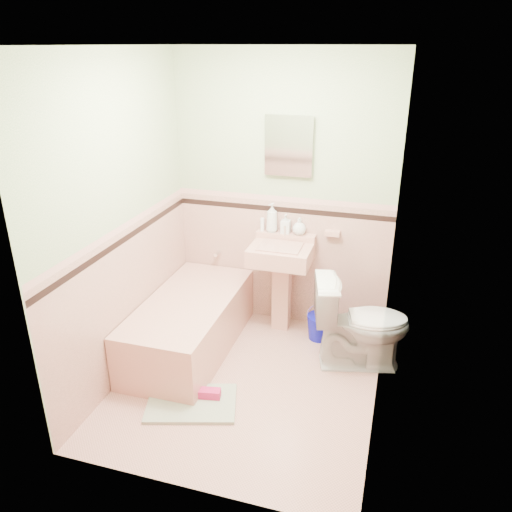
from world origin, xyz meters
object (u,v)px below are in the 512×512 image
(soap_bottle_mid, at_px, (286,224))
(toilet, at_px, (361,323))
(sink, at_px, (280,289))
(soap_bottle_left, at_px, (272,218))
(bathtub, at_px, (190,326))
(medicine_cabinet, at_px, (289,146))
(shoe, at_px, (210,393))
(soap_bottle_right, at_px, (299,226))
(bucket, at_px, (319,327))

(soap_bottle_mid, bearing_deg, toilet, -33.85)
(sink, height_order, soap_bottle_left, soap_bottle_left)
(soap_bottle_mid, bearing_deg, bathtub, -133.55)
(sink, bearing_deg, medicine_cabinet, 90.00)
(soap_bottle_left, xyz_separation_m, soap_bottle_mid, (0.13, 0.00, -0.05))
(soap_bottle_left, distance_m, toilet, 1.23)
(medicine_cabinet, height_order, shoe, medicine_cabinet)
(bathtub, bearing_deg, soap_bottle_mid, 46.45)
(soap_bottle_right, bearing_deg, shoe, -105.90)
(bathtub, height_order, soap_bottle_mid, soap_bottle_mid)
(soap_bottle_mid, relative_size, toilet, 0.23)
(bathtub, xyz_separation_m, soap_bottle_mid, (0.67, 0.71, 0.78))
(soap_bottle_left, height_order, soap_bottle_mid, soap_bottle_left)
(bathtub, xyz_separation_m, sink, (0.68, 0.53, 0.20))
(soap_bottle_right, bearing_deg, bathtub, -138.45)
(medicine_cabinet, distance_m, bucket, 1.65)
(bathtub, height_order, medicine_cabinet, medicine_cabinet)
(bathtub, height_order, toilet, toilet)
(sink, distance_m, bucket, 0.50)
(soap_bottle_mid, bearing_deg, medicine_cabinet, 80.28)
(medicine_cabinet, xyz_separation_m, soap_bottle_mid, (-0.01, -0.03, -0.70))
(sink, xyz_separation_m, medicine_cabinet, (0.00, 0.21, 1.27))
(medicine_cabinet, xyz_separation_m, toilet, (0.77, -0.55, -1.31))
(soap_bottle_mid, relative_size, soap_bottle_right, 1.15)
(medicine_cabinet, xyz_separation_m, soap_bottle_right, (0.12, -0.03, -0.71))
(soap_bottle_mid, height_order, shoe, soap_bottle_mid)
(medicine_cabinet, bearing_deg, shoe, -100.73)
(soap_bottle_left, relative_size, soap_bottle_right, 1.74)
(medicine_cabinet, relative_size, bucket, 2.12)
(soap_bottle_mid, xyz_separation_m, shoe, (-0.25, -1.33, -0.94))
(soap_bottle_left, height_order, shoe, soap_bottle_left)
(medicine_cabinet, bearing_deg, soap_bottle_left, -167.42)
(bathtub, xyz_separation_m, soap_bottle_left, (0.55, 0.71, 0.82))
(soap_bottle_mid, xyz_separation_m, soap_bottle_right, (0.13, 0.00, -0.01))
(soap_bottle_left, distance_m, soap_bottle_mid, 0.14)
(soap_bottle_right, bearing_deg, soap_bottle_left, 180.00)
(bathtub, relative_size, sink, 1.75)
(soap_bottle_right, bearing_deg, medicine_cabinet, 166.09)
(toilet, distance_m, shoe, 1.35)
(shoe, bearing_deg, toilet, 27.47)
(soap_bottle_left, bearing_deg, bathtub, -127.54)
(soap_bottle_right, relative_size, shoe, 0.94)
(sink, height_order, bucket, sink)
(sink, bearing_deg, shoe, -102.63)
(soap_bottle_left, xyz_separation_m, toilet, (0.91, -0.52, -0.65))
(medicine_cabinet, bearing_deg, sink, -90.00)
(sink, distance_m, soap_bottle_left, 0.66)
(bucket, bearing_deg, shoe, -120.14)
(soap_bottle_mid, relative_size, bucket, 0.77)
(sink, xyz_separation_m, soap_bottle_mid, (-0.01, 0.18, 0.58))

